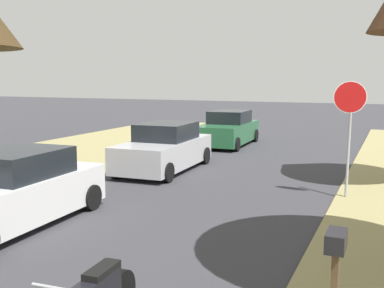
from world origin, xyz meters
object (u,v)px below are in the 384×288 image
object	(u,v)px
curbside_mailbox	(336,253)
parked_sedan_white	(12,192)
stop_sign_far	(350,114)
parked_sedan_silver	(164,149)
parked_sedan_green	(228,129)

from	to	relation	value
curbside_mailbox	parked_sedan_white	bearing A→B (deg)	164.61
parked_sedan_white	stop_sign_far	bearing A→B (deg)	39.42
parked_sedan_silver	curbside_mailbox	xyz separation A→B (m)	(6.49, -8.48, 0.33)
stop_sign_far	parked_sedan_white	size ratio (longest dim) A/B	0.66
parked_sedan_green	curbside_mailbox	size ratio (longest dim) A/B	3.52
parked_sedan_silver	curbside_mailbox	bearing A→B (deg)	-52.55
stop_sign_far	parked_sedan_silver	world-z (taller)	stop_sign_far
parked_sedan_white	parked_sedan_green	size ratio (longest dim) A/B	1.00
stop_sign_far	parked_sedan_white	distance (m)	8.15
stop_sign_far	curbside_mailbox	bearing A→B (deg)	-85.73
parked_sedan_silver	curbside_mailbox	distance (m)	10.68
parked_sedan_white	curbside_mailbox	bearing A→B (deg)	-15.39
parked_sedan_white	parked_sedan_silver	distance (m)	6.63
parked_sedan_green	parked_sedan_silver	bearing A→B (deg)	-90.11
parked_sedan_white	parked_sedan_green	distance (m)	13.11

